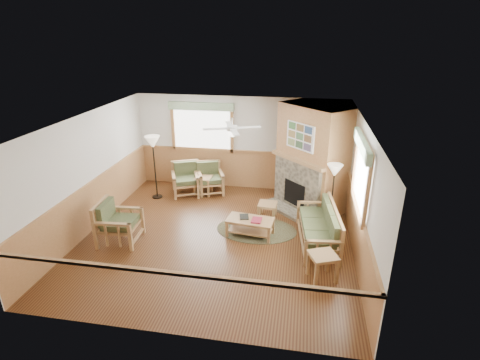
% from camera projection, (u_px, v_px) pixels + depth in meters
% --- Properties ---
extents(floor, '(6.00, 6.00, 0.01)m').
position_uv_depth(floor, '(218.00, 237.00, 8.57)').
color(floor, '#4F2D16').
rests_on(floor, ground).
extents(ceiling, '(6.00, 6.00, 0.01)m').
position_uv_depth(ceiling, '(215.00, 120.00, 7.55)').
color(ceiling, white).
rests_on(ceiling, floor).
extents(wall_back, '(6.00, 0.02, 2.70)m').
position_uv_depth(wall_back, '(240.00, 143.00, 10.80)').
color(wall_back, silver).
rests_on(wall_back, floor).
extents(wall_front, '(6.00, 0.02, 2.70)m').
position_uv_depth(wall_front, '(168.00, 261.00, 5.32)').
color(wall_front, silver).
rests_on(wall_front, floor).
extents(wall_left, '(0.02, 6.00, 2.70)m').
position_uv_depth(wall_left, '(88.00, 174.00, 8.53)').
color(wall_left, silver).
rests_on(wall_left, floor).
extents(wall_right, '(0.02, 6.00, 2.70)m').
position_uv_depth(wall_right, '(360.00, 192.00, 7.58)').
color(wall_right, silver).
rests_on(wall_right, floor).
extents(wainscot, '(6.00, 6.00, 1.10)m').
position_uv_depth(wainscot, '(217.00, 215.00, 8.36)').
color(wainscot, '#A87445').
rests_on(wainscot, floor).
extents(fireplace, '(3.11, 3.11, 2.70)m').
position_uv_depth(fireplace, '(312.00, 158.00, 9.61)').
color(fireplace, '#A87445').
rests_on(fireplace, floor).
extents(window_back, '(1.90, 0.16, 1.50)m').
position_uv_depth(window_back, '(201.00, 101.00, 10.49)').
color(window_back, white).
rests_on(window_back, wall_back).
extents(window_right, '(0.16, 1.90, 1.50)m').
position_uv_depth(window_right, '(367.00, 138.00, 6.96)').
color(window_right, white).
rests_on(window_right, wall_right).
extents(ceiling_fan, '(1.59, 1.59, 0.36)m').
position_uv_depth(ceiling_fan, '(232.00, 120.00, 7.79)').
color(ceiling_fan, white).
rests_on(ceiling_fan, ceiling).
extents(sofa, '(1.92, 0.96, 0.85)m').
position_uv_depth(sofa, '(318.00, 226.00, 8.16)').
color(sofa, '#A47B4D').
rests_on(sofa, floor).
extents(armchair_back_left, '(1.05, 1.05, 0.89)m').
position_uv_depth(armchair_back_left, '(187.00, 179.00, 10.65)').
color(armchair_back_left, '#A47B4D').
rests_on(armchair_back_left, floor).
extents(armchair_back_right, '(1.01, 1.01, 0.87)m').
position_uv_depth(armchair_back_right, '(209.00, 178.00, 10.73)').
color(armchair_back_right, '#A47B4D').
rests_on(armchair_back_right, floor).
extents(armchair_left, '(0.90, 0.90, 0.94)m').
position_uv_depth(armchair_left, '(119.00, 222.00, 8.23)').
color(armchair_left, '#A47B4D').
rests_on(armchair_left, floor).
extents(coffee_table, '(1.11, 0.65, 0.42)m').
position_uv_depth(coffee_table, '(250.00, 227.00, 8.54)').
color(coffee_table, '#A47B4D').
rests_on(coffee_table, floor).
extents(end_table_chairs, '(0.47, 0.45, 0.52)m').
position_uv_depth(end_table_chairs, '(204.00, 185.00, 10.70)').
color(end_table_chairs, '#A47B4D').
rests_on(end_table_chairs, floor).
extents(end_table_sofa, '(0.62, 0.61, 0.54)m').
position_uv_depth(end_table_sofa, '(322.00, 267.00, 7.02)').
color(end_table_sofa, '#A47B4D').
rests_on(end_table_sofa, floor).
extents(footstool, '(0.48, 0.48, 0.39)m').
position_uv_depth(footstool, '(267.00, 210.00, 9.37)').
color(footstool, '#A47B4D').
rests_on(footstool, floor).
extents(braided_rug, '(2.21, 2.21, 0.01)m').
position_uv_depth(braided_rug, '(256.00, 230.00, 8.85)').
color(braided_rug, '#4B492F').
rests_on(braided_rug, floor).
extents(floor_lamp_left, '(0.49, 0.49, 1.79)m').
position_uv_depth(floor_lamp_left, '(155.00, 167.00, 10.24)').
color(floor_lamp_left, black).
rests_on(floor_lamp_left, floor).
extents(floor_lamp_right, '(0.46, 0.46, 1.56)m').
position_uv_depth(floor_lamp_right, '(332.00, 196.00, 8.79)').
color(floor_lamp_right, black).
rests_on(floor_lamp_right, floor).
extents(book_red, '(0.23, 0.31, 0.03)m').
position_uv_depth(book_red, '(257.00, 220.00, 8.38)').
color(book_red, maroon).
rests_on(book_red, coffee_table).
extents(book_dark, '(0.25, 0.31, 0.03)m').
position_uv_depth(book_dark, '(244.00, 216.00, 8.54)').
color(book_dark, black).
rests_on(book_dark, coffee_table).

